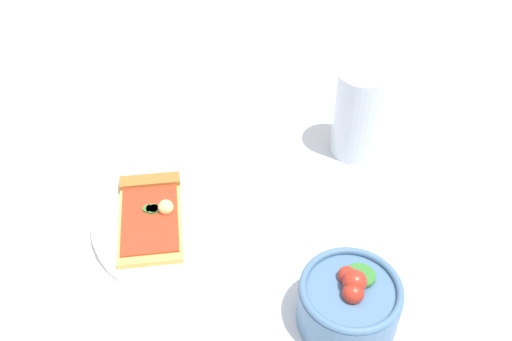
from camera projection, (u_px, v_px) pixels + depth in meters
ground_plane at (192, 224)px, 0.77m from camera, size 2.40×2.40×0.00m
plate at (182, 222)px, 0.76m from camera, size 0.22×0.22×0.01m
pizza_slice_main at (151, 212)px, 0.75m from camera, size 0.15×0.10×0.03m
salad_bowl at (349, 302)px, 0.64m from camera, size 0.11×0.11×0.08m
soda_glass at (359, 114)px, 0.83m from camera, size 0.07×0.07×0.13m
paper_napkin at (164, 97)px, 0.96m from camera, size 0.19×0.19×0.00m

